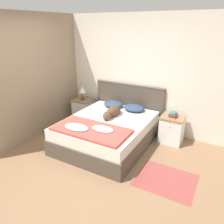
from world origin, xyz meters
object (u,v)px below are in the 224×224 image
at_px(nightstand_right, 172,129).
at_px(pillow_right, 134,108).
at_px(bed, 107,132).
at_px(pillow_left, 113,104).
at_px(dog, 112,112).
at_px(book_stack, 173,115).
at_px(nightstand_left, 84,110).
at_px(table_lamp, 82,90).

bearing_deg(nightstand_right, pillow_right, -179.94).
xyz_separation_m(bed, pillow_right, (0.26, 0.73, 0.34)).
bearing_deg(pillow_left, dog, -63.24).
relative_size(bed, nightstand_right, 3.39).
xyz_separation_m(pillow_left, book_stack, (1.39, -0.03, 0.02)).
bearing_deg(nightstand_left, bed, -32.85).
relative_size(book_stack, table_lamp, 0.67).
distance_m(pillow_left, table_lamp, 0.89).
distance_m(bed, book_stack, 1.37).
bearing_deg(table_lamp, bed, -32.11).
height_order(nightstand_left, pillow_left, pillow_left).
distance_m(book_stack, table_lamp, 2.26).
bearing_deg(table_lamp, nightstand_left, 90.00).
bearing_deg(pillow_left, nightstand_left, 179.94).
relative_size(bed, nightstand_left, 3.39).
relative_size(nightstand_right, pillow_right, 1.23).
relative_size(nightstand_right, pillow_left, 1.23).
height_order(bed, nightstand_right, nightstand_right).
relative_size(pillow_left, dog, 0.68).
height_order(nightstand_left, book_stack, book_stack).
distance_m(pillow_left, book_stack, 1.39).
height_order(pillow_left, table_lamp, table_lamp).
bearing_deg(table_lamp, dog, -23.71).
bearing_deg(table_lamp, book_stack, -0.21).
xyz_separation_m(dog, table_lamp, (-1.12, 0.49, 0.19)).
relative_size(pillow_left, table_lamp, 1.37).
xyz_separation_m(bed, nightstand_left, (-1.12, 0.73, 0.02)).
relative_size(pillow_right, dog, 0.68).
xyz_separation_m(pillow_left, dog, (0.26, -0.51, 0.03)).
relative_size(nightstand_right, table_lamp, 1.68).
bearing_deg(nightstand_right, bed, -147.15).
bearing_deg(book_stack, dog, -156.76).
xyz_separation_m(nightstand_left, book_stack, (2.25, -0.03, 0.33)).
height_order(nightstand_right, dog, dog).
height_order(nightstand_left, nightstand_right, same).
height_order(pillow_left, book_stack, book_stack).
relative_size(nightstand_right, book_stack, 2.50).
bearing_deg(bed, nightstand_right, 32.85).
distance_m(dog, book_stack, 1.23).
xyz_separation_m(nightstand_left, dog, (1.12, -0.51, 0.35)).
bearing_deg(nightstand_left, book_stack, -0.72).
relative_size(bed, table_lamp, 5.71).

